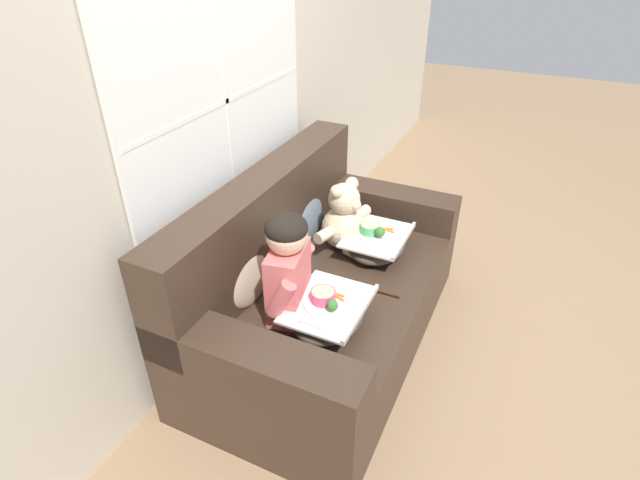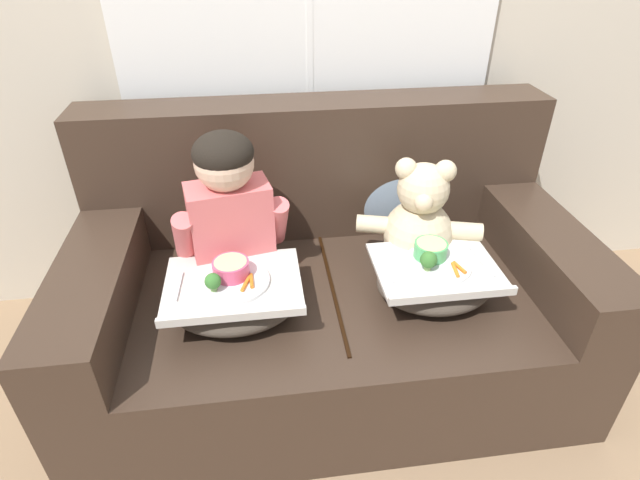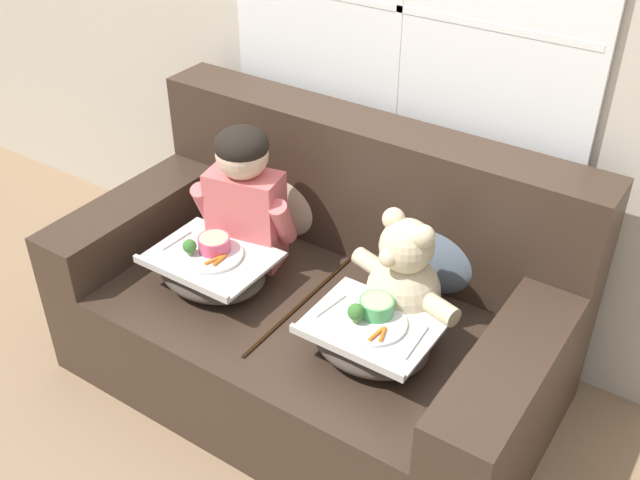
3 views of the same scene
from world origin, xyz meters
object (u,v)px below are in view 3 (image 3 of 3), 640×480
at_px(throw_pillow_behind_child, 285,191).
at_px(lap_tray_child, 212,268).
at_px(couch, 322,304).
at_px(teddy_bear, 403,279).
at_px(throw_pillow_behind_teddy, 437,245).
at_px(lap_tray_teddy, 371,337).
at_px(child_figure, 244,190).

height_order(throw_pillow_behind_child, lap_tray_child, throw_pillow_behind_child).
bearing_deg(couch, teddy_bear, -2.82).
relative_size(throw_pillow_behind_child, throw_pillow_behind_teddy, 1.00).
xyz_separation_m(throw_pillow_behind_teddy, lap_tray_teddy, (-0.00, -0.45, -0.10)).
distance_m(child_figure, teddy_bear, 0.68).
bearing_deg(throw_pillow_behind_child, lap_tray_child, -90.07).
bearing_deg(throw_pillow_behind_child, throw_pillow_behind_teddy, 0.00).
relative_size(couch, lap_tray_child, 4.11).
bearing_deg(lap_tray_child, lap_tray_teddy, 0.06).
relative_size(teddy_bear, lap_tray_teddy, 1.11).
relative_size(lap_tray_child, lap_tray_teddy, 1.06).
xyz_separation_m(throw_pillow_behind_child, child_figure, (0.00, -0.25, 0.13)).
relative_size(child_figure, lap_tray_teddy, 1.35).
bearing_deg(child_figure, couch, 2.01).
xyz_separation_m(child_figure, teddy_bear, (0.67, -0.00, -0.12)).
bearing_deg(throw_pillow_behind_teddy, lap_tray_child, -145.91).
distance_m(throw_pillow_behind_child, lap_tray_child, 0.47).
bearing_deg(throw_pillow_behind_teddy, lap_tray_teddy, -90.10).
relative_size(throw_pillow_behind_child, child_figure, 0.69).
bearing_deg(lap_tray_child, couch, 33.14).
relative_size(throw_pillow_behind_teddy, child_figure, 0.70).
bearing_deg(couch, child_figure, -177.99).
distance_m(throw_pillow_behind_child, child_figure, 0.28).
height_order(teddy_bear, lap_tray_child, teddy_bear).
relative_size(couch, lap_tray_teddy, 4.36).
xyz_separation_m(couch, lap_tray_teddy, (0.34, -0.22, 0.16)).
bearing_deg(couch, throw_pillow_behind_teddy, 35.01).
distance_m(couch, lap_tray_child, 0.43).
height_order(throw_pillow_behind_child, throw_pillow_behind_teddy, same).
xyz_separation_m(couch, child_figure, (-0.34, -0.01, 0.39)).
bearing_deg(lap_tray_teddy, throw_pillow_behind_teddy, 89.90).
distance_m(couch, throw_pillow_behind_child, 0.49).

